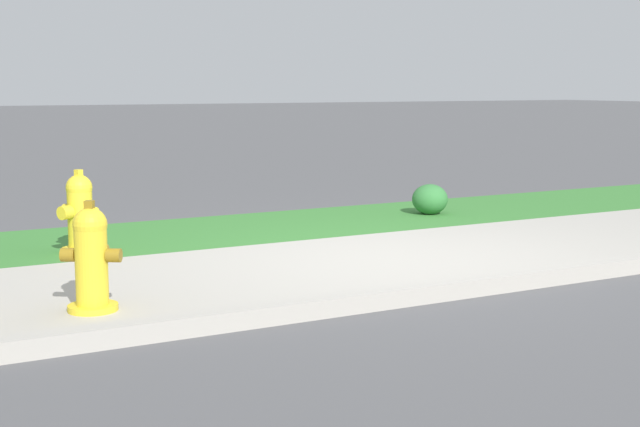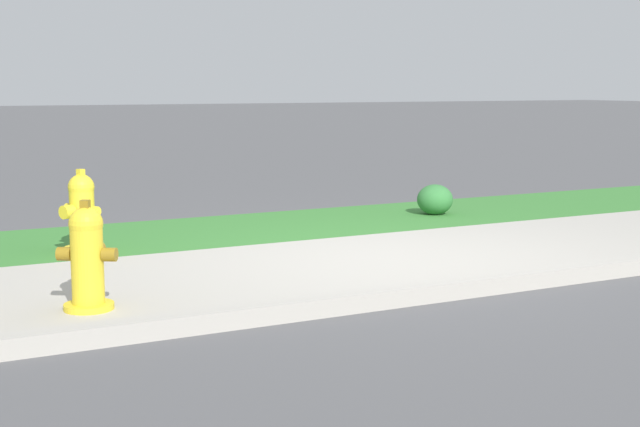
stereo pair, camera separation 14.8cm
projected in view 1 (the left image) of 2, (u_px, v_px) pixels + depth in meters
ground_plane at (393, 261)px, 7.47m from camera, size 120.00×120.00×0.00m
sidewalk_pavement at (393, 260)px, 7.47m from camera, size 18.00×2.41×0.01m
grass_verge at (280, 225)px, 9.34m from camera, size 18.00×1.91×0.01m
street_curb at (492, 284)px, 6.34m from camera, size 18.00×0.16×0.12m
fire_hydrant_far_end at (91, 259)px, 5.75m from camera, size 0.38×0.37×0.73m
fire_hydrant_across_street at (80, 213)px, 7.77m from camera, size 0.38×0.39×0.74m
shrub_bush_far_verge at (430, 199)px, 10.14m from camera, size 0.41×0.41×0.35m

